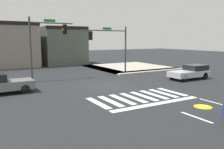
% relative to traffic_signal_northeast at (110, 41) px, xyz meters
% --- Properties ---
extents(ground_plane, '(120.00, 120.00, 0.00)m').
position_rel_traffic_signal_northeast_xyz_m(ground_plane, '(-3.60, -5.82, -3.76)').
color(ground_plane, '#232628').
extents(crosswalk_near, '(6.79, 2.97, 0.01)m').
position_rel_traffic_signal_northeast_xyz_m(crosswalk_near, '(-3.60, -10.32, -3.76)').
color(crosswalk_near, silver).
rests_on(crosswalk_near, ground_plane).
extents(bike_detector_marking, '(1.06, 1.06, 0.01)m').
position_rel_traffic_signal_northeast_xyz_m(bike_detector_marking, '(-1.71, -14.21, -3.76)').
color(bike_detector_marking, yellow).
rests_on(bike_detector_marking, ground_plane).
extents(curb_corner_northeast, '(10.00, 10.60, 0.15)m').
position_rel_traffic_signal_northeast_xyz_m(curb_corner_northeast, '(4.89, 3.60, -3.69)').
color(curb_corner_northeast, '#B2AA9E').
rests_on(curb_corner_northeast, ground_plane).
extents(storefront_row, '(15.57, 6.81, 6.34)m').
position_rel_traffic_signal_northeast_xyz_m(storefront_row, '(-6.50, 13.27, -0.65)').
color(storefront_row, gray).
rests_on(storefront_row, ground_plane).
extents(traffic_signal_northeast, '(5.59, 0.32, 5.44)m').
position_rel_traffic_signal_northeast_xyz_m(traffic_signal_northeast, '(0.00, 0.00, 0.00)').
color(traffic_signal_northeast, '#383A3D').
rests_on(traffic_signal_northeast, ground_plane).
extents(traffic_signal_northwest, '(4.24, 0.32, 6.04)m').
position_rel_traffic_signal_northeast_xyz_m(traffic_signal_northwest, '(-7.37, -0.54, 0.33)').
color(traffic_signal_northwest, '#383A3D').
rests_on(traffic_signal_northwest, ground_plane).
extents(car_silver, '(4.16, 1.85, 1.41)m').
position_rel_traffic_signal_northeast_xyz_m(car_silver, '(5.32, -7.03, -3.03)').
color(car_silver, '#B7BABF').
rests_on(car_silver, ground_plane).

